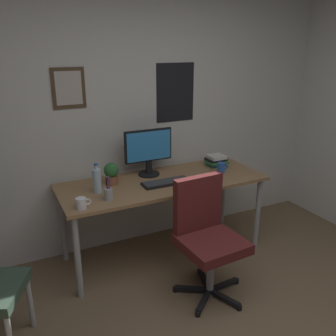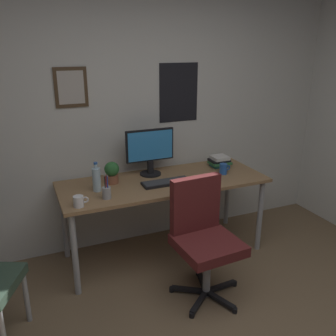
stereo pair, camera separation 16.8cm
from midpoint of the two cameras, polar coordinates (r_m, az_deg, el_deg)
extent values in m
cube|color=silver|center=(3.49, -4.16, 8.63)|extent=(4.40, 0.08, 2.60)
cube|color=#4C3823|center=(3.27, -13.52, 12.17)|extent=(0.28, 0.02, 0.34)
cube|color=beige|center=(3.26, -13.48, 12.16)|extent=(0.22, 0.00, 0.28)
cube|color=black|center=(3.60, 3.05, 11.68)|extent=(0.40, 0.01, 0.56)
cube|color=#936D47|center=(3.30, 0.79, -2.21)|extent=(1.87, 0.71, 0.03)
cylinder|color=#9EA0A5|center=(2.99, -12.78, -13.13)|extent=(0.05, 0.05, 0.72)
cylinder|color=#9EA0A5|center=(3.64, 15.49, -7.23)|extent=(0.05, 0.05, 0.72)
cylinder|color=#9EA0A5|center=(3.50, -14.61, -8.24)|extent=(0.05, 0.05, 0.72)
cylinder|color=#9EA0A5|center=(4.07, 10.41, -3.96)|extent=(0.05, 0.05, 0.72)
cube|color=#591E1E|center=(2.87, 7.99, -11.89)|extent=(0.49, 0.49, 0.08)
cube|color=#591E1E|center=(2.89, 6.00, -5.60)|extent=(0.42, 0.10, 0.45)
cylinder|color=#9EA0A5|center=(3.00, 7.76, -15.99)|extent=(0.06, 0.06, 0.42)
cube|color=black|center=(3.17, 9.82, -17.85)|extent=(0.28, 0.06, 0.03)
cylinder|color=black|center=(3.25, 11.90, -17.28)|extent=(0.04, 0.04, 0.04)
cube|color=black|center=(3.21, 6.91, -17.16)|extent=(0.11, 0.28, 0.03)
cylinder|color=black|center=(3.33, 6.25, -15.98)|extent=(0.04, 0.04, 0.04)
cube|color=black|center=(3.11, 4.90, -18.47)|extent=(0.26, 0.18, 0.03)
cylinder|color=black|center=(3.13, 2.20, -18.48)|extent=(0.04, 0.04, 0.04)
cube|color=black|center=(3.00, 6.63, -20.13)|extent=(0.24, 0.21, 0.03)
cylinder|color=black|center=(2.91, 5.54, -21.94)|extent=(0.04, 0.04, 0.04)
cube|color=black|center=(3.04, 9.81, -19.69)|extent=(0.14, 0.28, 0.03)
cylinder|color=black|center=(2.99, 12.10, -20.98)|extent=(0.04, 0.04, 0.04)
cylinder|color=#9EA0A5|center=(2.66, -22.61, -23.09)|extent=(0.05, 0.05, 0.41)
cylinder|color=#9EA0A5|center=(2.91, -19.67, -18.55)|extent=(0.05, 0.05, 0.41)
cylinder|color=black|center=(3.44, -1.36, -0.90)|extent=(0.20, 0.20, 0.01)
cube|color=black|center=(3.42, -1.37, 0.16)|extent=(0.05, 0.04, 0.12)
cube|color=black|center=(3.36, -1.43, 3.58)|extent=(0.46, 0.02, 0.30)
cube|color=#338CD8|center=(3.34, -1.31, 3.50)|extent=(0.43, 0.00, 0.27)
cube|color=black|center=(3.21, 1.22, -2.30)|extent=(0.43, 0.15, 0.02)
cube|color=#38383A|center=(3.21, 1.22, -2.08)|extent=(0.41, 0.13, 0.00)
ellipsoid|color=black|center=(3.32, 6.11, -1.57)|extent=(0.06, 0.11, 0.04)
cylinder|color=silver|center=(3.07, -9.58, -1.84)|extent=(0.07, 0.07, 0.20)
cylinder|color=silver|center=(3.03, -9.71, 0.28)|extent=(0.03, 0.03, 0.04)
cylinder|color=#2659B2|center=(3.02, -9.73, 0.73)|extent=(0.03, 0.03, 0.01)
cylinder|color=white|center=(2.82, -12.18, -5.15)|extent=(0.08, 0.08, 0.09)
torus|color=white|center=(2.83, -11.17, -4.93)|extent=(0.05, 0.01, 0.05)
cylinder|color=#2659B2|center=(3.49, 10.02, -0.14)|extent=(0.07, 0.07, 0.10)
torus|color=#2659B2|center=(3.52, 10.68, 0.04)|extent=(0.05, 0.01, 0.05)
cylinder|color=brown|center=(3.25, -7.25, -1.71)|extent=(0.11, 0.11, 0.07)
sphere|color=#2D6B33|center=(3.22, -7.32, -0.17)|extent=(0.13, 0.13, 0.13)
ellipsoid|color=#287A38|center=(3.23, -7.96, 0.07)|extent=(0.07, 0.08, 0.02)
ellipsoid|color=#287A38|center=(3.24, -6.94, 0.38)|extent=(0.07, 0.08, 0.02)
ellipsoid|color=#287A38|center=(3.18, -7.63, -0.24)|extent=(0.08, 0.07, 0.02)
cylinder|color=#9EA0A5|center=(2.93, -7.98, -3.90)|extent=(0.07, 0.07, 0.09)
cylinder|color=#263FBF|center=(2.89, -7.81, -2.53)|extent=(0.01, 0.01, 0.13)
cylinder|color=red|center=(2.90, -8.03, -2.47)|extent=(0.01, 0.01, 0.13)
cylinder|color=black|center=(2.89, -8.19, -2.54)|extent=(0.01, 0.01, 0.13)
cylinder|color=#9EA0A5|center=(2.90, -7.86, -2.37)|extent=(0.01, 0.03, 0.14)
cylinder|color=#9EA0A5|center=(2.90, -8.17, -2.41)|extent=(0.01, 0.02, 0.14)
cube|color=#26727A|center=(3.71, 9.30, 0.48)|extent=(0.16, 0.12, 0.03)
cube|color=#33723F|center=(3.69, 9.41, 0.80)|extent=(0.20, 0.15, 0.02)
cube|color=black|center=(3.70, 9.31, 1.22)|extent=(0.19, 0.14, 0.02)
cube|color=silver|center=(3.69, 9.39, 1.61)|extent=(0.16, 0.15, 0.03)
camera|label=1|loc=(0.08, -88.47, 0.52)|focal=38.93mm
camera|label=2|loc=(0.08, 91.53, -0.52)|focal=38.93mm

